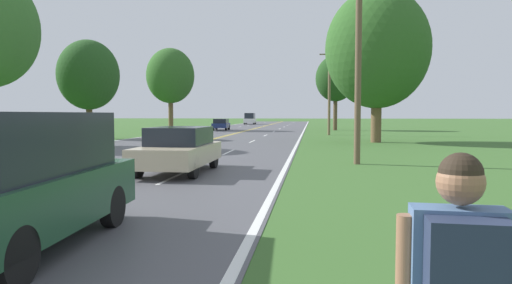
{
  "coord_description": "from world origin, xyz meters",
  "views": [
    {
      "loc": [
        7.39,
        3.4,
        1.89
      ],
      "look_at": [
        5.64,
        17.65,
        1.01
      ],
      "focal_mm": 32.0,
      "sensor_mm": 36.0,
      "label": 1
    }
  ],
  "objects_px": {
    "car_white_van_mid_far": "(250,119)",
    "tree_left_verge": "(336,79)",
    "tree_right_cluster": "(377,49)",
    "tree_far_back": "(88,75)",
    "car_dark_blue_hatchback_mid_near": "(221,124)",
    "car_dark_green_van_nearest": "(13,179)",
    "tree_mid_treeline": "(170,76)",
    "car_champagne_sedan_approaching": "(179,149)"
  },
  "relations": [
    {
      "from": "car_dark_blue_hatchback_mid_near",
      "to": "car_white_van_mid_far",
      "type": "relative_size",
      "value": 0.85
    },
    {
      "from": "car_dark_green_van_nearest",
      "to": "tree_left_verge",
      "type": "bearing_deg",
      "value": 169.16
    },
    {
      "from": "tree_far_back",
      "to": "car_white_van_mid_far",
      "type": "relative_size",
      "value": 1.72
    },
    {
      "from": "car_dark_blue_hatchback_mid_near",
      "to": "car_white_van_mid_far",
      "type": "distance_m",
      "value": 30.42
    },
    {
      "from": "car_white_van_mid_far",
      "to": "tree_far_back",
      "type": "bearing_deg",
      "value": 172.22
    },
    {
      "from": "car_dark_blue_hatchback_mid_near",
      "to": "car_white_van_mid_far",
      "type": "xyz_separation_m",
      "value": [
        -0.72,
        30.41,
        0.34
      ]
    },
    {
      "from": "car_champagne_sedan_approaching",
      "to": "car_white_van_mid_far",
      "type": "relative_size",
      "value": 1.01
    },
    {
      "from": "car_dark_blue_hatchback_mid_near",
      "to": "car_champagne_sedan_approaching",
      "type": "bearing_deg",
      "value": -173.31
    },
    {
      "from": "tree_far_back",
      "to": "tree_left_verge",
      "type": "bearing_deg",
      "value": 46.36
    },
    {
      "from": "tree_far_back",
      "to": "car_dark_green_van_nearest",
      "type": "height_order",
      "value": "tree_far_back"
    },
    {
      "from": "tree_far_back",
      "to": "car_dark_green_van_nearest",
      "type": "xyz_separation_m",
      "value": [
        13.01,
        -27.65,
        -3.89
      ]
    },
    {
      "from": "car_white_van_mid_far",
      "to": "tree_mid_treeline",
      "type": "bearing_deg",
      "value": 169.74
    },
    {
      "from": "car_champagne_sedan_approaching",
      "to": "car_dark_blue_hatchback_mid_near",
      "type": "xyz_separation_m",
      "value": [
        -6.38,
        38.58,
        -0.04
      ]
    },
    {
      "from": "tree_right_cluster",
      "to": "car_dark_green_van_nearest",
      "type": "distance_m",
      "value": 27.27
    },
    {
      "from": "tree_left_verge",
      "to": "car_white_van_mid_far",
      "type": "height_order",
      "value": "tree_left_verge"
    },
    {
      "from": "tree_right_cluster",
      "to": "car_champagne_sedan_approaching",
      "type": "height_order",
      "value": "tree_right_cluster"
    },
    {
      "from": "car_dark_green_van_nearest",
      "to": "tree_far_back",
      "type": "bearing_deg",
      "value": -157.65
    },
    {
      "from": "car_white_van_mid_far",
      "to": "tree_right_cluster",
      "type": "bearing_deg",
      "value": -164.5
    },
    {
      "from": "car_dark_green_van_nearest",
      "to": "tree_mid_treeline",
      "type": "bearing_deg",
      "value": -167.86
    },
    {
      "from": "tree_far_back",
      "to": "car_dark_blue_hatchback_mid_near",
      "type": "xyz_separation_m",
      "value": [
        6.47,
        19.43,
        -4.16
      ]
    },
    {
      "from": "car_champagne_sedan_approaching",
      "to": "tree_mid_treeline",
      "type": "bearing_deg",
      "value": -161.96
    },
    {
      "from": "tree_far_back",
      "to": "car_champagne_sedan_approaching",
      "type": "xyz_separation_m",
      "value": [
        12.85,
        -19.16,
        -4.12
      ]
    },
    {
      "from": "tree_right_cluster",
      "to": "car_dark_green_van_nearest",
      "type": "relative_size",
      "value": 2.26
    },
    {
      "from": "tree_mid_treeline",
      "to": "car_champagne_sedan_approaching",
      "type": "distance_m",
      "value": 39.74
    },
    {
      "from": "tree_right_cluster",
      "to": "car_dark_blue_hatchback_mid_near",
      "type": "distance_m",
      "value": 26.84
    },
    {
      "from": "car_dark_blue_hatchback_mid_near",
      "to": "car_white_van_mid_far",
      "type": "height_order",
      "value": "car_white_van_mid_far"
    },
    {
      "from": "tree_far_back",
      "to": "car_dark_blue_hatchback_mid_near",
      "type": "height_order",
      "value": "tree_far_back"
    },
    {
      "from": "car_dark_blue_hatchback_mid_near",
      "to": "tree_right_cluster",
      "type": "bearing_deg",
      "value": -148.15
    },
    {
      "from": "tree_mid_treeline",
      "to": "car_dark_green_van_nearest",
      "type": "height_order",
      "value": "tree_mid_treeline"
    },
    {
      "from": "tree_left_verge",
      "to": "car_champagne_sedan_approaching",
      "type": "relative_size",
      "value": 1.96
    },
    {
      "from": "car_white_van_mid_far",
      "to": "tree_left_verge",
      "type": "bearing_deg",
      "value": -155.38
    },
    {
      "from": "tree_left_verge",
      "to": "car_dark_blue_hatchback_mid_near",
      "type": "height_order",
      "value": "tree_left_verge"
    },
    {
      "from": "car_dark_blue_hatchback_mid_near",
      "to": "tree_far_back",
      "type": "bearing_deg",
      "value": 158.88
    },
    {
      "from": "tree_mid_treeline",
      "to": "car_champagne_sedan_approaching",
      "type": "height_order",
      "value": "tree_mid_treeline"
    },
    {
      "from": "tree_mid_treeline",
      "to": "car_dark_blue_hatchback_mid_near",
      "type": "xyz_separation_m",
      "value": [
        5.75,
        1.15,
        -5.59
      ]
    },
    {
      "from": "car_dark_green_van_nearest",
      "to": "car_white_van_mid_far",
      "type": "distance_m",
      "value": 77.83
    },
    {
      "from": "tree_right_cluster",
      "to": "car_white_van_mid_far",
      "type": "relative_size",
      "value": 2.3
    },
    {
      "from": "tree_right_cluster",
      "to": "tree_far_back",
      "type": "xyz_separation_m",
      "value": [
        -21.37,
        2.22,
        -1.3
      ]
    },
    {
      "from": "tree_mid_treeline",
      "to": "car_dark_blue_hatchback_mid_near",
      "type": "bearing_deg",
      "value": 11.32
    },
    {
      "from": "tree_right_cluster",
      "to": "car_champagne_sedan_approaching",
      "type": "distance_m",
      "value": 19.72
    },
    {
      "from": "tree_left_verge",
      "to": "car_dark_green_van_nearest",
      "type": "bearing_deg",
      "value": -98.0
    },
    {
      "from": "tree_right_cluster",
      "to": "car_dark_green_van_nearest",
      "type": "height_order",
      "value": "tree_right_cluster"
    }
  ]
}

